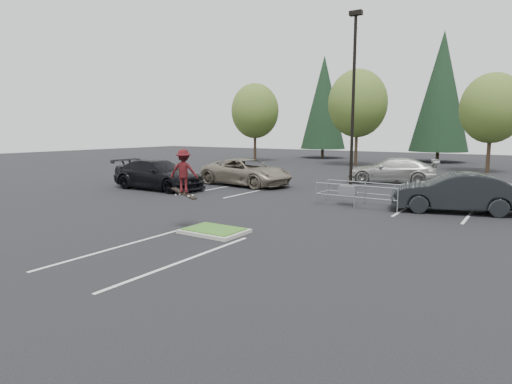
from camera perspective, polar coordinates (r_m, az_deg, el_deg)
The scene contains 16 objects.
ground at distance 15.40m, azimuth -5.59°, elevation -5.44°, with size 120.00×120.00×0.00m, color black.
grass_median at distance 15.38m, azimuth -5.59°, elevation -5.16°, with size 2.20×1.60×0.16m.
stall_lines at distance 21.00m, azimuth 1.84°, elevation -1.69°, with size 22.62×17.60×0.01m.
light_pole at distance 25.27m, azimuth 12.77°, elevation 10.17°, with size 0.70×0.60×10.12m.
decid_a at distance 49.91m, azimuth -0.13°, elevation 10.53°, with size 5.44×5.44×8.91m.
decid_b at distance 44.96m, azimuth 13.38°, elevation 11.14°, with size 5.89×5.89×9.64m.
decid_c at distance 41.64m, azimuth 28.92°, elevation 9.50°, with size 5.12×5.12×8.38m.
conif_a at distance 56.80m, azimuth 9.00°, elevation 11.69°, with size 5.72×5.72×13.00m.
conif_b at distance 53.14m, azimuth 23.47°, elevation 12.17°, with size 6.38×6.38×14.50m.
cart_corral at distance 21.18m, azimuth 12.56°, elevation 0.14°, with size 4.02×1.48×1.13m.
skateboarder at distance 15.65m, azimuth -9.64°, elevation 2.74°, with size 1.16×0.96×1.79m.
car_l_tan at distance 28.21m, azimuth -1.28°, elevation 2.67°, with size 2.92×6.33×1.76m, color gray.
car_l_black at distance 27.04m, azimuth -12.88°, elevation 2.29°, with size 2.55×6.27×1.82m, color black.
car_l_grey at distance 29.92m, azimuth -11.34°, elevation 2.49°, with size 1.65×4.09×1.39m, color #424549.
car_r_charc at distance 20.94m, azimuth 24.94°, elevation -0.07°, with size 1.87×5.35×1.76m, color black.
car_far_silver at distance 30.86m, azimuth 17.77°, elevation 2.73°, with size 2.41×5.94×1.72m, color #A8A8A3.
Camera 1 is at (9.40, -11.64, 3.65)m, focal length 30.00 mm.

